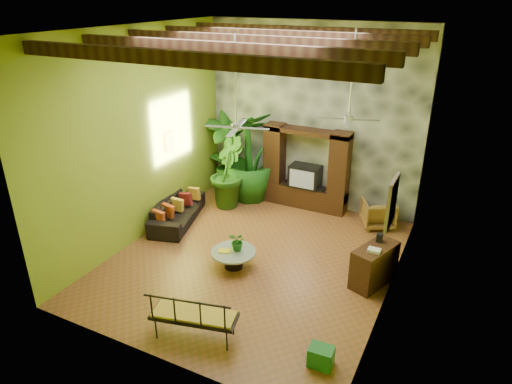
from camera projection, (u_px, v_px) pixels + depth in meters
The scene contains 23 objects.
ground at pixel (255, 258), 10.51m from camera, with size 7.00×7.00×0.00m, color brown.
ceiling at pixel (255, 29), 8.48m from camera, with size 6.00×7.00×0.02m, color silver.
back_wall at pixel (313, 117), 12.36m from camera, with size 6.00×0.02×5.00m, color #8BA826.
left_wall at pixel (141, 137), 10.72m from camera, with size 0.02×7.00×5.00m, color #8BA826.
right_wall at pixel (402, 180), 8.27m from camera, with size 0.02×7.00×5.00m, color #8BA826.
stone_accent_wall at pixel (312, 118), 12.31m from camera, with size 5.98×0.10×4.98m, color #3E4046.
ceiling_beams at pixel (255, 41), 8.57m from camera, with size 5.95×5.36×0.22m.
entertainment_center at pixel (305, 174), 12.68m from camera, with size 2.40×0.55×2.30m.
ceiling_fan_front at pixel (236, 117), 8.88m from camera, with size 1.28×1.28×1.86m.
ceiling_fan_back at pixel (349, 109), 9.46m from camera, with size 1.28×1.28×1.86m.
wall_art_mask at pixel (169, 142), 11.69m from camera, with size 0.06×0.32×0.55m, color gold.
wall_art_painting at pixel (392, 202), 7.87m from camera, with size 0.06×0.70×0.90m, color #244F86.
sofa at pixel (177, 211), 12.04m from camera, with size 2.21×0.87×0.65m, color black.
wicker_armchair at pixel (378, 213), 11.81m from camera, with size 0.77×0.80×0.72m, color olive.
tall_plant_a at pixel (227, 151), 13.61m from camera, with size 1.31×0.89×2.50m, color #205616.
tall_plant_b at pixel (226, 172), 12.75m from camera, with size 1.11×0.90×2.02m, color #245616.
tall_plant_c at pixel (250, 156), 13.07m from camera, with size 1.45×1.45×2.60m, color #1C5C18.
coffee_table at pixel (234, 257), 10.09m from camera, with size 0.99×0.99×0.40m.
centerpiece_plant at pixel (238, 242), 9.99m from camera, with size 0.39×0.33×0.43m, color #1C5B18.
yellow_tray at pixel (224, 251), 10.01m from camera, with size 0.26×0.19×0.03m, color gold.
iron_bench at pixel (191, 315), 7.86m from camera, with size 1.60×0.89×0.57m.
side_console at pixel (374, 265), 9.45m from camera, with size 0.49×1.09×0.87m, color #361F11.
green_bin at pixel (321, 357), 7.45m from camera, with size 0.40×0.30×0.35m, color #217D2E.
Camera 1 is at (4.05, -8.02, 5.66)m, focal length 32.00 mm.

